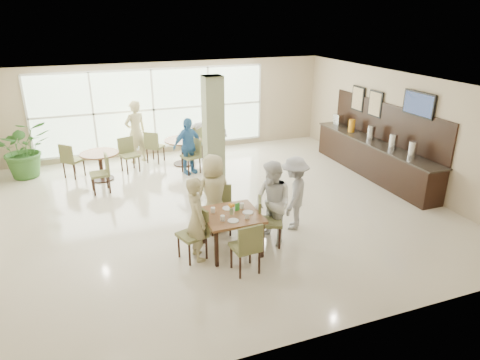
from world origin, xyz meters
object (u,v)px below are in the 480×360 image
object	(u,v)px
teen_far	(214,194)
adult_standing	(136,132)
teen_standing	(294,193)
round_table_left	(100,160)
round_table_right	(183,146)
main_table	(231,218)
buffet_counter	(374,156)
teen_left	(197,219)
adult_a	(188,146)
teen_right	(273,204)
adult_b	(211,132)
potted_plant	(24,149)

from	to	relation	value
teen_far	adult_standing	bearing A→B (deg)	-92.25
teen_standing	round_table_left	bearing A→B (deg)	-103.02
round_table_right	main_table	bearing A→B (deg)	-93.28
buffet_counter	round_table_right	bearing A→B (deg)	149.99
teen_left	adult_a	xyz separation A→B (m)	(0.92, 4.32, -0.00)
teen_left	teen_standing	size ratio (longest dim) A/B	1.02
main_table	teen_far	xyz separation A→B (m)	(-0.07, 0.87, 0.14)
round_table_right	teen_right	size ratio (longest dim) A/B	0.65
round_table_left	teen_right	world-z (taller)	teen_right
round_table_right	teen_left	xyz separation A→B (m)	(-0.95, -5.11, 0.22)
teen_left	main_table	bearing A→B (deg)	-91.96
round_table_left	adult_a	world-z (taller)	adult_a
teen_far	adult_b	world-z (taller)	adult_b
buffet_counter	teen_standing	world-z (taller)	buffet_counter
potted_plant	buffet_counter	bearing A→B (deg)	-19.78
teen_left	adult_standing	xyz separation A→B (m)	(-0.27, 5.76, 0.14)
teen_left	teen_right	xyz separation A→B (m)	(1.49, 0.04, 0.04)
round_table_right	potted_plant	xyz separation A→B (m)	(-4.18, 0.49, 0.22)
main_table	teen_left	world-z (taller)	teen_left
teen_left	teen_standing	xyz separation A→B (m)	(2.16, 0.44, -0.01)
potted_plant	adult_b	size ratio (longest dim) A/B	0.88
adult_standing	main_table	bearing A→B (deg)	75.75
teen_left	adult_standing	size ratio (longest dim) A/B	0.85
adult_a	adult_standing	xyz separation A→B (m)	(-1.19, 1.44, 0.14)
buffet_counter	teen_far	distance (m)	5.23
teen_right	adult_standing	size ratio (longest dim) A/B	0.89
teen_right	adult_a	world-z (taller)	teen_right
adult_a	adult_standing	size ratio (longest dim) A/B	0.85
buffet_counter	teen_left	world-z (taller)	buffet_counter
round_table_right	potted_plant	size ratio (longest dim) A/B	0.68
round_table_right	adult_a	bearing A→B (deg)	-92.52
potted_plant	teen_far	world-z (taller)	teen_far
teen_standing	adult_standing	xyz separation A→B (m)	(-2.43, 5.32, 0.15)
buffet_counter	adult_a	size ratio (longest dim) A/B	3.01
adult_standing	potted_plant	bearing A→B (deg)	-20.46
round_table_right	adult_standing	bearing A→B (deg)	151.94
round_table_left	adult_a	xyz separation A→B (m)	(2.29, -0.35, 0.23)
main_table	round_table_left	world-z (taller)	same
teen_left	teen_standing	bearing A→B (deg)	-82.84
adult_standing	teen_far	bearing A→B (deg)	76.55
buffet_counter	teen_far	world-z (taller)	buffet_counter
round_table_right	teen_far	size ratio (longest dim) A/B	0.66
potted_plant	teen_far	xyz separation A→B (m)	(3.82, -4.70, 0.03)
round_table_left	teen_far	bearing A→B (deg)	-62.42
adult_standing	adult_b	bearing A→B (deg)	138.17
teen_far	adult_a	size ratio (longest dim) A/B	1.04
round_table_right	potted_plant	bearing A→B (deg)	173.25
potted_plant	teen_standing	xyz separation A→B (m)	(5.39, -5.16, -0.02)
adult_standing	teen_right	bearing A→B (deg)	83.61
main_table	round_table_right	xyz separation A→B (m)	(0.29, 5.08, -0.10)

